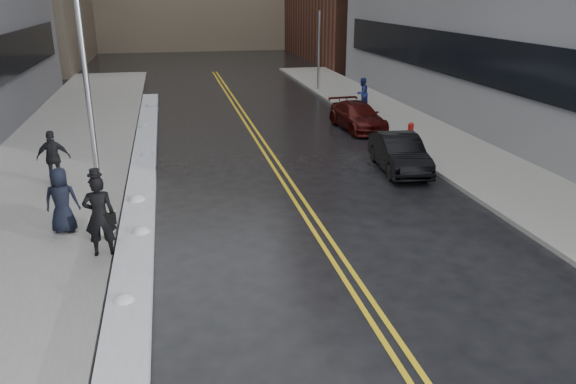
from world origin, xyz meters
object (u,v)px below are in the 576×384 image
pedestrian_c (62,200)px  car_black (399,153)px  pedestrian_fedora (99,216)px  pedestrian_east (362,93)px  traffic_signal (319,39)px  car_maroon (358,116)px  fire_hydrant (411,130)px  pedestrian_d (54,158)px  lamppost (94,148)px

pedestrian_c → car_black: 11.83m
pedestrian_fedora → pedestrian_east: size_ratio=1.21×
traffic_signal → car_maroon: size_ratio=1.38×
fire_hydrant → car_black: car_black is taller
traffic_signal → pedestrian_fedora: (-11.70, -23.28, -2.23)m
fire_hydrant → car_black: size_ratio=0.18×
pedestrian_d → pedestrian_east: pedestrian_d is taller
pedestrian_c → car_black: (11.21, 3.76, -0.38)m
car_maroon → pedestrian_east: bearing=64.7°
fire_hydrant → pedestrian_c: size_ratio=0.40×
traffic_signal → pedestrian_fedora: traffic_signal is taller
pedestrian_c → lamppost: bearing=162.9°
traffic_signal → pedestrian_c: 25.24m
fire_hydrant → car_black: 4.40m
lamppost → pedestrian_d: (-1.96, 4.68, -1.46)m
lamppost → pedestrian_d: size_ratio=4.13×
traffic_signal → pedestrian_d: traffic_signal is taller
lamppost → traffic_signal: bearing=61.8°
pedestrian_c → car_maroon: (11.85, 10.45, -0.42)m
lamppost → car_black: (10.16, 4.16, -1.86)m
pedestrian_fedora → pedestrian_east: pedestrian_fedora is taller
pedestrian_fedora → pedestrian_d: pedestrian_fedora is taller
fire_hydrant → pedestrian_c: (-13.35, -7.60, 0.50)m
fire_hydrant → car_maroon: 3.22m
car_maroon → fire_hydrant: bearing=-65.8°
fire_hydrant → traffic_signal: size_ratio=0.12×
pedestrian_c → pedestrian_fedora: bearing=128.1°
fire_hydrant → pedestrian_fedora: pedestrian_fedora is taller
pedestrian_fedora → traffic_signal: bearing=-119.1°
lamppost → fire_hydrant: lamppost is taller
fire_hydrant → pedestrian_d: size_ratio=0.40×
car_black → traffic_signal: bearing=90.8°
pedestrian_d → car_black: pedestrian_d is taller
lamppost → fire_hydrant: (12.30, 8.00, -1.98)m
pedestrian_fedora → pedestrian_east: 20.34m
pedestrian_east → pedestrian_d: bearing=1.8°
traffic_signal → pedestrian_c: traffic_signal is taller
traffic_signal → car_black: (-1.64, -17.84, -2.73)m
fire_hydrant → pedestrian_d: pedestrian_d is taller
lamppost → traffic_signal: lamppost is taller
fire_hydrant → pedestrian_c: bearing=-150.3°
lamppost → car_maroon: (10.80, 10.85, -1.90)m
pedestrian_d → pedestrian_fedora: bearing=110.2°
pedestrian_fedora → pedestrian_d: (-2.06, 5.96, -0.10)m
traffic_signal → pedestrian_c: size_ratio=3.33×
pedestrian_fedora → fire_hydrant: bearing=-145.2°
car_black → fire_hydrant: bearing=66.9°
fire_hydrant → pedestrian_east: 6.92m
traffic_signal → pedestrian_d: 22.24m
lamppost → traffic_signal: size_ratio=1.27×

